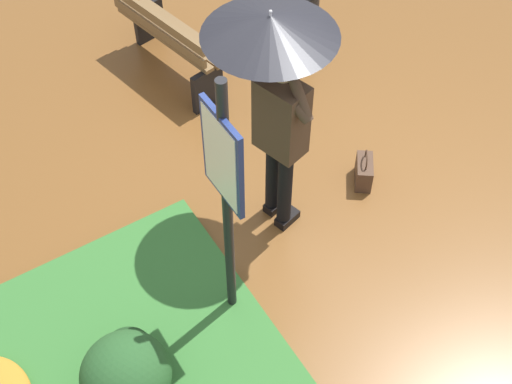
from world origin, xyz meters
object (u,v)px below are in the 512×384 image
person_with_umbrella (275,73)px  trash_bin (298,24)px  info_sign_post (225,186)px  park_bench (172,40)px  handbag (364,171)px

person_with_umbrella → trash_bin: 2.42m
info_sign_post → trash_bin: (2.26, -2.16, -1.03)m
info_sign_post → trash_bin: info_sign_post is taller
park_bench → trash_bin: (-0.47, -1.22, 0.02)m
park_bench → info_sign_post: bearing=161.0°
park_bench → trash_bin: 1.30m
person_with_umbrella → trash_bin: person_with_umbrella is taller
handbag → trash_bin: size_ratio=0.44×
person_with_umbrella → park_bench: 2.40m
info_sign_post → trash_bin: size_ratio=2.76×
info_sign_post → person_with_umbrella: bearing=-51.2°
person_with_umbrella → info_sign_post: bearing=128.8°
person_with_umbrella → handbag: bearing=-99.6°
info_sign_post → park_bench: size_ratio=1.63×
park_bench → trash_bin: size_ratio=1.70×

